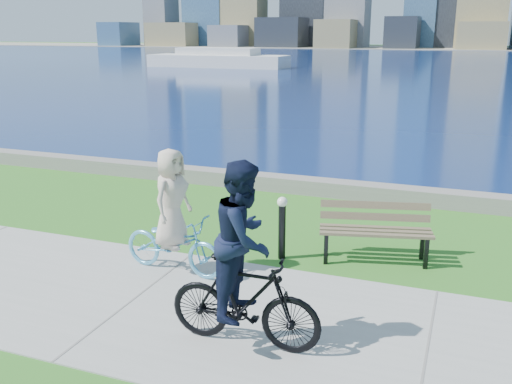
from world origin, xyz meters
TOP-DOWN VIEW (x-y plane):
  - ground at (0.00, 0.00)m, footprint 320.00×320.00m
  - concrete_path at (0.00, 0.00)m, footprint 80.00×3.50m
  - seawall at (0.00, 6.20)m, footprint 90.00×0.50m
  - bay_water at (0.00, 72.00)m, footprint 320.00×131.00m
  - far_shore at (0.00, 130.00)m, footprint 320.00×30.00m
  - ferry_near at (-25.29, 49.53)m, footprint 14.70×4.20m
  - park_bench at (-1.09, 2.69)m, footprint 1.91×1.04m
  - bollard_lamp at (-2.53, 2.18)m, footprint 0.17×0.17m
  - cyclist_woman at (-3.93, 1.03)m, footprint 0.81×1.82m
  - cyclist_man at (-2.08, -0.60)m, footprint 0.71×1.89m

SIDE VIEW (x-z plane):
  - ground at x=0.00m, z-range 0.00..0.00m
  - bay_water at x=0.00m, z-range 0.00..0.01m
  - concrete_path at x=0.00m, z-range 0.00..0.02m
  - far_shore at x=0.00m, z-range 0.00..0.12m
  - seawall at x=0.00m, z-range 0.00..0.35m
  - park_bench at x=-1.09m, z-range 0.10..1.04m
  - bollard_lamp at x=-2.53m, z-range 0.08..1.15m
  - cyclist_woman at x=-3.93m, z-range -0.23..1.74m
  - ferry_near at x=-25.29m, z-range -0.17..1.83m
  - cyclist_man at x=-2.08m, z-range -0.16..2.12m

